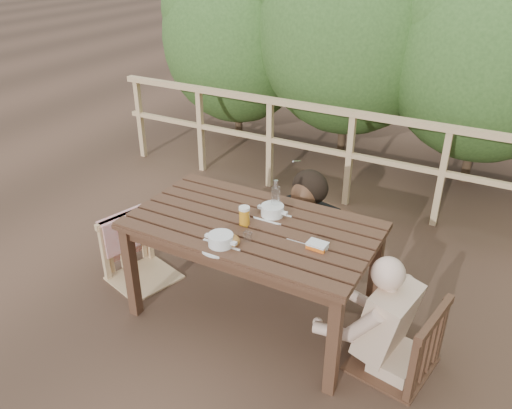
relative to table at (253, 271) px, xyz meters
The scene contains 16 objects.
ground 0.38m from the table, ahead, with size 60.00×60.00×0.00m, color brown.
table is the anchor object (origin of this frame).
chair_left 1.00m from the table, behind, with size 0.49×0.49×0.98m, color tan.
chair_far 0.90m from the table, 80.63° to the left, with size 0.43×0.43×0.87m, color #3F271A.
chair_right 1.05m from the table, ahead, with size 0.50×0.50×1.01m, color #3F271A.
woman 0.97m from the table, 80.83° to the left, with size 0.55×0.67×1.36m, color black, non-canonical shape.
diner_right 1.11m from the table, ahead, with size 0.52×0.64×1.29m, color #D0AC8E, non-canonical shape.
railing 2.00m from the table, 90.00° to the left, with size 5.60×0.10×1.01m, color tan.
hedge_row 3.56m from the table, 82.87° to the left, with size 6.60×1.60×3.80m, color #315121, non-canonical shape.
soup_near 0.55m from the table, 96.47° to the right, with size 0.27×0.27×0.09m, color silver.
soup_far 0.46m from the table, 66.24° to the left, with size 0.27×0.27×0.09m, color white.
bread_roll 0.52m from the table, 89.22° to the right, with size 0.14×0.10×0.08m, color olive.
beer_glass 0.46m from the table, 132.74° to the right, with size 0.07×0.07×0.14m, color orange.
bottle 0.56m from the table, 68.62° to the left, with size 0.06×0.06×0.27m, color white.
tumbler 0.48m from the table, 68.66° to the right, with size 0.06×0.06×0.07m, color silver.
butter_tub 0.66m from the table, ahead, with size 0.13×0.09×0.05m, color white.
Camera 1 is at (1.45, -2.60, 2.51)m, focal length 35.75 mm.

